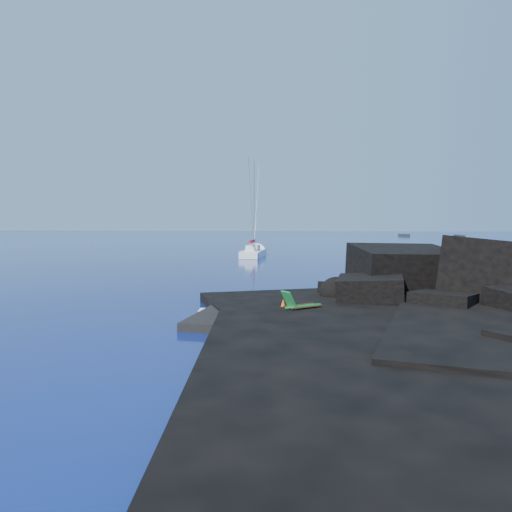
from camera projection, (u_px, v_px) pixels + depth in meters
The scene contains 11 objects.
ground at pixel (191, 322), 21.65m from camera, with size 400.00×400.00×0.00m, color #030736.
headland at pixel (480, 315), 23.14m from camera, with size 24.00×24.00×3.60m, color black, non-canonical shape.
beach at pixel (295, 322), 21.63m from camera, with size 8.50×6.00×0.70m, color black.
surf_foam at pixel (307, 305), 26.04m from camera, with size 10.00×8.00×0.06m, color white, non-canonical shape.
sailboat at pixel (253, 257), 61.28m from camera, with size 2.36×11.26×11.80m, color white, non-canonical shape.
deck_chair at pixel (303, 301), 21.50m from camera, with size 1.70×0.74×1.17m, color #197430, non-canonical shape.
towel at pixel (285, 312), 21.92m from camera, with size 1.81×0.86×0.05m, color silver.
sunbather at pixel (285, 309), 21.91m from camera, with size 1.72×0.49×0.27m, color tan, non-canonical shape.
marker_cone at pixel (283, 306), 21.88m from camera, with size 0.39×0.39×0.60m, color #FF4D0D.
distant_boat_a at pixel (404, 236), 146.20m from camera, with size 1.53×4.91×0.65m, color #28272C.
distant_boat_b at pixel (459, 237), 135.79m from camera, with size 1.58×5.09×0.68m, color black.
Camera 1 is at (5.26, -20.93, 4.36)m, focal length 35.00 mm.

